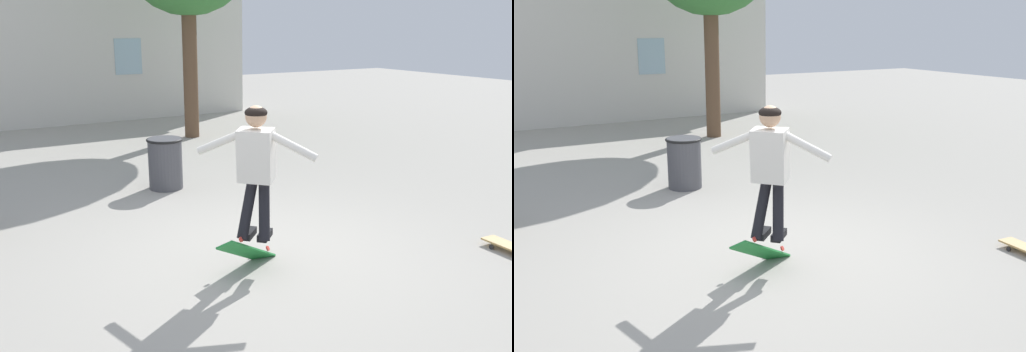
{
  "view_description": "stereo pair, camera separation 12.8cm",
  "coord_description": "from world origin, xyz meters",
  "views": [
    {
      "loc": [
        -2.96,
        -4.92,
        2.44
      ],
      "look_at": [
        -0.2,
        -0.28,
        1.0
      ],
      "focal_mm": 40.0,
      "sensor_mm": 36.0,
      "label": 1
    },
    {
      "loc": [
        -2.85,
        -4.99,
        2.44
      ],
      "look_at": [
        -0.2,
        -0.28,
        1.0
      ],
      "focal_mm": 40.0,
      "sensor_mm": 36.0,
      "label": 2
    }
  ],
  "objects": [
    {
      "name": "trash_bin",
      "position": [
        0.15,
        3.02,
        0.41
      ],
      "size": [
        0.55,
        0.55,
        0.78
      ],
      "color": "#47474C",
      "rests_on": "ground_plane"
    },
    {
      "name": "skateboard_flipping",
      "position": [
        -0.25,
        -0.18,
        0.17
      ],
      "size": [
        0.82,
        0.46,
        0.52
      ],
      "rotation": [
        0.0,
        0.0,
        0.42
      ],
      "color": "#237F38"
    },
    {
      "name": "skater",
      "position": [
        -0.2,
        -0.28,
        1.14
      ],
      "size": [
        0.9,
        0.94,
        1.35
      ],
      "rotation": [
        0.0,
        0.0,
        0.76
      ],
      "color": "silver"
    },
    {
      "name": "ground_plane",
      "position": [
        0.0,
        0.0,
        0.0
      ],
      "size": [
        40.0,
        40.0,
        0.0
      ],
      "primitive_type": "plane",
      "color": "#A39E93"
    },
    {
      "name": "building_backdrop",
      "position": [
        0.03,
        9.69,
        1.93
      ],
      "size": [
        10.82,
        0.52,
        4.96
      ],
      "color": "beige",
      "rests_on": "ground_plane"
    }
  ]
}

